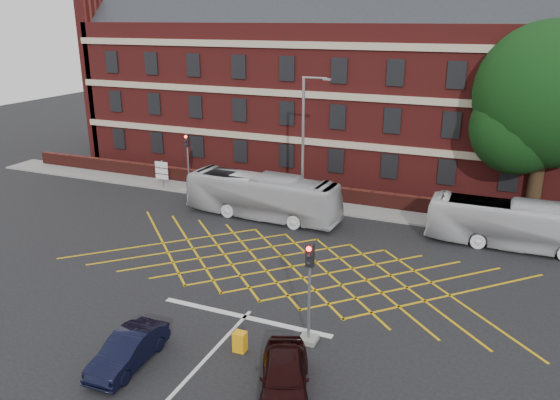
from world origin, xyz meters
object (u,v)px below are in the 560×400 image
at_px(bus_right, 516,225).
at_px(traffic_light_far, 188,167).
at_px(deciduous_tree, 546,105).
at_px(utility_cabinet, 240,342).
at_px(car_navy, 128,350).
at_px(car_maroon, 285,375).
at_px(street_lamp, 304,169).
at_px(direction_signs, 162,171).
at_px(traffic_light_near, 309,303).
at_px(bus_left, 262,196).

distance_m(bus_right, traffic_light_far, 22.79).
xyz_separation_m(deciduous_tree, utility_cabinet, (-10.60, -21.45, -6.81)).
height_order(car_navy, traffic_light_far, traffic_light_far).
bearing_deg(car_navy, car_maroon, 4.72).
bearing_deg(car_maroon, street_lamp, 87.35).
height_order(bus_right, direction_signs, bus_right).
height_order(car_maroon, traffic_light_near, traffic_light_near).
bearing_deg(bus_left, street_lamp, -48.64).
bearing_deg(bus_left, deciduous_tree, -62.02).
height_order(bus_left, car_navy, bus_left).
height_order(deciduous_tree, direction_signs, deciduous_tree).
bearing_deg(utility_cabinet, bus_left, 111.35).
bearing_deg(street_lamp, direction_signs, 175.34).
bearing_deg(car_navy, utility_cabinet, 32.56).
relative_size(bus_right, street_lamp, 1.09).
distance_m(car_maroon, traffic_light_near, 3.46).
xyz_separation_m(bus_left, traffic_light_far, (-7.53, 3.19, 0.32)).
relative_size(traffic_light_far, utility_cabinet, 5.25).
relative_size(bus_left, car_maroon, 2.50).
height_order(traffic_light_far, utility_cabinet, traffic_light_far).
xyz_separation_m(car_navy, utility_cabinet, (3.43, 2.42, -0.22)).
bearing_deg(car_maroon, traffic_light_far, 108.25).
relative_size(bus_left, traffic_light_near, 2.42).
xyz_separation_m(car_navy, traffic_light_far, (-9.58, 19.63, 1.14)).
relative_size(bus_right, utility_cabinet, 11.92).
bearing_deg(deciduous_tree, traffic_light_far, -169.81).
bearing_deg(bus_right, street_lamp, 86.92).
height_order(car_maroon, direction_signs, direction_signs).
height_order(bus_left, traffic_light_far, traffic_light_far).
bearing_deg(traffic_light_far, traffic_light_near, -45.59).
height_order(car_maroon, traffic_light_far, traffic_light_far).
relative_size(car_navy, traffic_light_far, 0.89).
distance_m(bus_left, traffic_light_near, 14.60).
height_order(traffic_light_far, direction_signs, traffic_light_far).
distance_m(car_navy, direction_signs, 22.37).
height_order(bus_right, traffic_light_near, traffic_light_near).
xyz_separation_m(deciduous_tree, street_lamp, (-13.91, -5.72, -4.14)).
bearing_deg(car_maroon, deciduous_tree, 49.50).
height_order(deciduous_tree, street_lamp, deciduous_tree).
height_order(bus_right, car_maroon, bus_right).
height_order(bus_left, deciduous_tree, deciduous_tree).
xyz_separation_m(car_navy, deciduous_tree, (14.03, 23.87, 6.59)).
bearing_deg(utility_cabinet, car_navy, -144.80).
bearing_deg(bus_right, direction_signs, 85.97).
bearing_deg(traffic_light_near, utility_cabinet, -143.94).
height_order(street_lamp, utility_cabinet, street_lamp).
distance_m(traffic_light_near, direction_signs, 22.93).
relative_size(bus_right, direction_signs, 4.41).
xyz_separation_m(car_navy, traffic_light_near, (5.67, 4.05, 1.14)).
relative_size(bus_left, utility_cabinet, 12.70).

